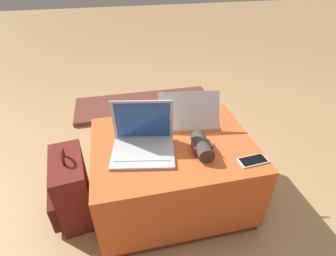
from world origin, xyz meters
name	(u,v)px	position (x,y,z in m)	size (l,w,h in m)	color
ground_plane	(172,198)	(0.00, 0.00, 0.00)	(14.00, 14.00, 0.00)	tan
ottoman	(172,172)	(0.00, 0.00, 0.24)	(0.90, 0.70, 0.47)	maroon
laptop_near	(143,141)	(-0.17, -0.03, 0.52)	(0.37, 0.31, 0.27)	#B7B7BC
laptop_far	(188,117)	(0.13, 0.16, 0.52)	(0.38, 0.28, 0.22)	silver
cell_phone	(253,161)	(0.37, -0.24, 0.47)	(0.15, 0.08, 0.01)	white
backpack	(71,189)	(-0.61, 0.02, 0.20)	(0.27, 0.38, 0.50)	#5B1E19
wrist_brace	(202,146)	(0.13, -0.11, 0.51)	(0.11, 0.19, 0.08)	#3D332D
fireplace_hearth	(145,104)	(0.00, 1.25, 0.02)	(1.40, 0.50, 0.04)	brown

